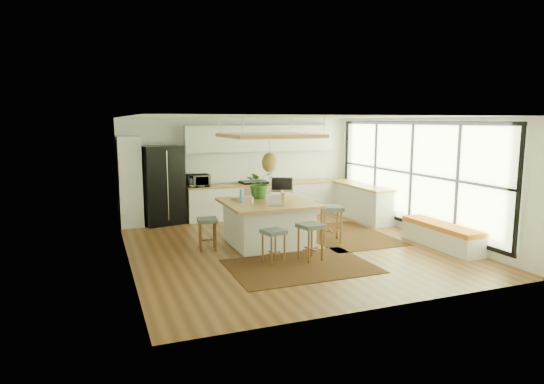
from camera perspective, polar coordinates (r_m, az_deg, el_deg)
name	(u,v)px	position (r m, az deg, el deg)	size (l,w,h in m)	color
floor	(289,246)	(9.95, 2.12, -6.62)	(7.00, 7.00, 0.00)	brown
ceiling	(290,117)	(9.59, 2.21, 9.13)	(7.00, 7.00, 0.00)	white
wall_back	(240,167)	(12.95, -3.95, 3.02)	(6.50, 6.50, 0.00)	silver
wall_front	(389,214)	(6.65, 14.14, -2.64)	(6.50, 6.50, 0.00)	silver
wall_left	(126,191)	(8.92, -17.39, 0.07)	(7.00, 7.00, 0.00)	silver
wall_right	(418,176)	(11.35, 17.44, 1.84)	(7.00, 7.00, 0.00)	silver
window_wall	(417,174)	(11.33, 17.33, 2.08)	(0.10, 6.20, 2.60)	black
pantry	(130,182)	(12.12, -16.93, 1.20)	(0.55, 0.60, 2.25)	silver
back_counter_base	(263,200)	(12.94, -1.16, -1.03)	(4.20, 0.60, 0.88)	silver
back_counter_top	(263,184)	(12.87, -1.17, 0.98)	(4.24, 0.64, 0.05)	#A07038
backsplash	(259,167)	(13.10, -1.62, 3.10)	(4.20, 0.02, 0.80)	white
upper_cabinets	(261,138)	(12.90, -1.40, 6.57)	(4.20, 0.34, 0.70)	silver
range	(254,199)	(12.85, -2.21, -0.84)	(0.76, 0.62, 1.00)	#A5A5AA
right_counter_base	(360,202)	(12.92, 10.63, -1.20)	(0.60, 2.50, 0.88)	silver
right_counter_top	(360,185)	(12.85, 10.69, 0.82)	(0.64, 2.54, 0.05)	#A07038
window_bench	(441,235)	(10.44, 19.96, -5.00)	(0.52, 2.00, 0.50)	silver
ceiling_panel	(269,148)	(9.87, -0.33, 5.35)	(1.86, 1.86, 0.80)	#A07038
rug_near	(301,266)	(8.62, 3.52, -9.02)	(2.60, 1.80, 0.01)	black
rug_right	(345,235)	(10.98, 8.91, -5.23)	(1.80, 2.60, 0.01)	black
fridge	(162,188)	(12.24, -13.31, 0.47)	(1.00, 0.78, 2.01)	black
island	(268,223)	(10.01, -0.51, -3.78)	(1.85, 1.85, 0.93)	#A07038
stool_near_left	(274,245)	(8.67, 0.19, -6.49)	(0.38, 0.38, 0.64)	#4C5355
stool_near_right	(310,242)	(8.91, 4.70, -6.10)	(0.42, 0.42, 0.71)	#4C5355
stool_right_front	(331,226)	(10.28, 7.22, -4.14)	(0.47, 0.47, 0.80)	#4C5355
stool_right_back	(312,220)	(10.81, 4.93, -3.47)	(0.46, 0.46, 0.77)	#4C5355
stool_left_side	(207,233)	(9.67, -7.88, -4.97)	(0.39, 0.39, 0.66)	#4C5355
laptop	(276,200)	(9.36, 0.50, -1.00)	(0.29, 0.31, 0.22)	#A5A5AA
monitor	(282,186)	(10.42, 1.22, 0.77)	(0.50, 0.18, 0.46)	#A5A5AA
microwave	(198,179)	(12.30, -8.99, 1.55)	(0.58, 0.32, 0.39)	#A5A5AA
island_plant	(259,186)	(10.32, -1.56, 0.75)	(0.62, 0.69, 0.54)	#1E4C19
island_bowl	(236,198)	(10.20, -4.43, -0.74)	(0.24, 0.24, 0.06)	silver
island_bottle_0	(242,198)	(9.82, -3.73, -0.71)	(0.07, 0.07, 0.19)	#3492D2
island_bottle_1	(252,199)	(9.63, -2.44, -0.89)	(0.07, 0.07, 0.19)	white
island_bottle_2	(284,198)	(9.72, 1.48, -0.80)	(0.07, 0.07, 0.19)	olive
island_bottle_3	(282,196)	(10.07, 1.25, -0.46)	(0.07, 0.07, 0.19)	silver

